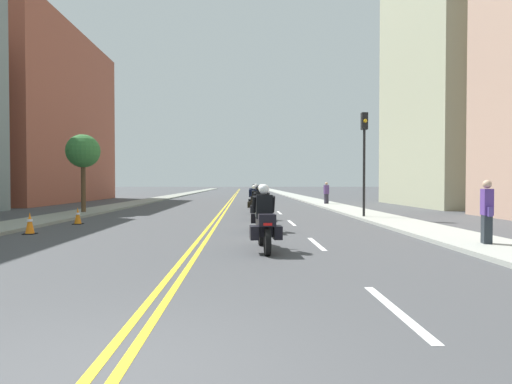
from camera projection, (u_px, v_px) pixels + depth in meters
ground_plane at (234, 197)px, 51.35m from camera, size 264.00×264.00×0.00m
sidewalk_left at (173, 196)px, 51.12m from camera, size 2.22×144.00×0.12m
sidewalk_right at (295, 196)px, 51.57m from camera, size 2.22×144.00×0.12m
centreline_yellow_inner at (233, 197)px, 51.34m from camera, size 0.12×132.00×0.01m
centreline_yellow_outer at (235, 197)px, 51.35m from camera, size 0.12×132.00×0.01m
lane_dashes_white at (270, 204)px, 32.46m from camera, size 0.14×56.40×0.01m
building_left_1 at (39, 117)px, 36.73m from camera, size 7.47×18.89×15.15m
building_right_1 at (458, 4)px, 30.56m from camera, size 7.70×12.05×29.86m
motorcycle_0 at (264, 224)px, 10.27m from camera, size 0.78×2.27×1.67m
motorcycle_1 at (262, 212)px, 14.39m from camera, size 0.76×2.07×1.65m
motorcycle_2 at (258, 206)px, 18.91m from camera, size 0.77×2.23×1.60m
motorcycle_3 at (254, 202)px, 22.69m from camera, size 0.76×2.21×1.59m
motorcycle_4 at (254, 199)px, 26.70m from camera, size 0.78×2.22×1.61m
motorcycle_5 at (256, 197)px, 30.82m from camera, size 0.77×2.09×1.63m
traffic_cone_0 at (78, 216)px, 16.92m from camera, size 0.36×0.36×0.69m
traffic_cone_2 at (30, 223)px, 13.62m from camera, size 0.36×0.36×0.73m
traffic_light_near at (364, 146)px, 19.42m from camera, size 0.28×0.38×5.00m
pedestrian_0 at (487, 213)px, 10.69m from camera, size 0.30×0.50×1.77m
pedestrian_1 at (326, 193)px, 31.41m from camera, size 0.41×0.32×1.76m
street_tree_0 at (83, 152)px, 22.43m from camera, size 1.80×1.80×4.34m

